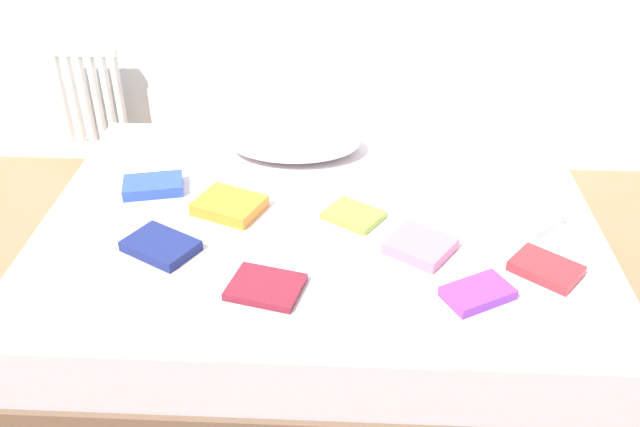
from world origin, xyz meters
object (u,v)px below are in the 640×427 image
at_px(textbook_navy, 161,246).
at_px(textbook_purple, 478,293).
at_px(radiator, 91,100).
at_px(textbook_red, 546,268).
at_px(textbook_pink, 420,246).
at_px(bed, 319,272).
at_px(textbook_lime, 354,215).
at_px(pillow, 293,139).
at_px(textbook_orange, 229,205).
at_px(textbook_maroon, 266,287).
at_px(textbook_white, 528,218).
at_px(textbook_blue, 153,186).

height_order(textbook_navy, textbook_purple, textbook_navy).
bearing_deg(radiator, textbook_red, -37.06).
bearing_deg(textbook_pink, bed, -175.47).
relative_size(textbook_lime, textbook_red, 0.93).
bearing_deg(textbook_red, pillow, 176.54).
xyz_separation_m(textbook_pink, textbook_orange, (-0.67, 0.22, 0.00)).
height_order(radiator, textbook_purple, radiator).
relative_size(radiator, textbook_purple, 2.74).
xyz_separation_m(textbook_maroon, textbook_white, (0.88, 0.42, 0.01)).
bearing_deg(bed, textbook_blue, 166.75).
bearing_deg(textbook_white, pillow, -161.20).
height_order(textbook_lime, textbook_red, textbook_red).
xyz_separation_m(pillow, textbook_maroon, (-0.01, -0.90, -0.05)).
xyz_separation_m(textbook_orange, textbook_red, (1.06, -0.32, -0.01)).
bearing_deg(textbook_navy, bed, 54.48).
distance_m(textbook_blue, textbook_white, 1.38).
bearing_deg(textbook_red, textbook_purple, -111.89).
bearing_deg(bed, pillow, 105.15).
xyz_separation_m(textbook_red, textbook_blue, (-1.37, 0.44, 0.00)).
bearing_deg(bed, textbook_pink, -29.45).
bearing_deg(bed, textbook_red, -21.84).
height_order(textbook_lime, textbook_blue, textbook_blue).
relative_size(textbook_purple, textbook_red, 1.00).
height_order(radiator, textbook_red, radiator).
distance_m(pillow, textbook_navy, 0.81).
distance_m(textbook_pink, textbook_purple, 0.28).
distance_m(pillow, textbook_white, 0.99).
height_order(pillow, textbook_white, pillow).
relative_size(textbook_lime, textbook_pink, 0.96).
bearing_deg(textbook_lime, radiator, 171.90).
height_order(bed, textbook_pink, textbook_pink).
bearing_deg(radiator, textbook_lime, -41.38).
xyz_separation_m(bed, textbook_red, (0.73, -0.29, 0.27)).
bearing_deg(textbook_white, bed, -132.11).
relative_size(textbook_pink, textbook_blue, 0.89).
xyz_separation_m(radiator, textbook_orange, (0.92, -1.18, 0.12)).
bearing_deg(textbook_maroon, textbook_blue, 144.93).
xyz_separation_m(textbook_blue, textbook_white, (1.37, -0.15, -0.00)).
xyz_separation_m(textbook_purple, textbook_white, (0.24, 0.42, 0.00)).
xyz_separation_m(pillow, textbook_white, (0.86, -0.49, -0.04)).
bearing_deg(textbook_navy, textbook_purple, 19.46).
height_order(textbook_lime, textbook_pink, textbook_pink).
bearing_deg(textbook_pink, textbook_red, 19.58).
xyz_separation_m(textbook_pink, textbook_purple, (0.16, -0.23, -0.00)).
relative_size(textbook_lime, textbook_purple, 0.93).
relative_size(radiator, textbook_navy, 2.43).
bearing_deg(textbook_navy, radiator, 147.43).
height_order(textbook_lime, textbook_orange, textbook_orange).
bearing_deg(textbook_blue, textbook_orange, -35.15).
xyz_separation_m(radiator, textbook_pink, (1.59, -1.39, 0.12)).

